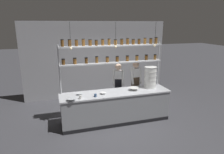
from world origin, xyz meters
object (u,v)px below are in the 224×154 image
(prep_bowl_near_left, at_px, (134,89))
(spice_shelf_unit, at_px, (112,55))
(serving_cup_front, at_px, (95,95))
(prep_bowl_center_front, at_px, (103,93))
(container_stack, at_px, (150,77))
(prep_bowl_center_back, at_px, (71,100))
(prep_bowl_near_right, at_px, (80,94))
(serving_cup_by_board, at_px, (80,97))
(chef_left, at_px, (118,84))
(chef_center, at_px, (135,82))

(prep_bowl_near_left, bearing_deg, spice_shelf_unit, 151.31)
(spice_shelf_unit, bearing_deg, serving_cup_front, -140.05)
(prep_bowl_center_front, bearing_deg, container_stack, 6.24)
(spice_shelf_unit, distance_m, prep_bowl_center_back, 1.76)
(prep_bowl_center_back, relative_size, prep_bowl_near_right, 1.40)
(serving_cup_by_board, bearing_deg, prep_bowl_near_left, 9.05)
(prep_bowl_center_front, bearing_deg, prep_bowl_near_right, 168.64)
(chef_left, height_order, container_stack, chef_left)
(prep_bowl_near_right, bearing_deg, chef_center, 15.65)
(prep_bowl_near_left, relative_size, prep_bowl_near_right, 1.66)
(chef_left, distance_m, serving_cup_by_board, 1.71)
(prep_bowl_near_left, height_order, prep_bowl_near_right, prep_bowl_near_left)
(chef_center, distance_m, serving_cup_front, 1.74)
(spice_shelf_unit, xyz_separation_m, prep_bowl_near_left, (0.58, -0.32, -1.01))
(chef_center, height_order, serving_cup_by_board, chef_center)
(chef_left, height_order, prep_bowl_near_right, chef_left)
(serving_cup_front, bearing_deg, serving_cup_by_board, -174.83)
(chef_center, bearing_deg, prep_bowl_center_back, -156.92)
(spice_shelf_unit, distance_m, container_stack, 1.38)
(serving_cup_by_board, bearing_deg, prep_bowl_near_right, 86.61)
(prep_bowl_center_front, bearing_deg, prep_bowl_near_left, 4.11)
(chef_left, relative_size, chef_center, 0.96)
(spice_shelf_unit, bearing_deg, prep_bowl_center_front, -135.00)
(spice_shelf_unit, bearing_deg, chef_center, 17.68)
(prep_bowl_near_right, relative_size, serving_cup_front, 2.09)
(spice_shelf_unit, height_order, prep_bowl_near_right, spice_shelf_unit)
(container_stack, bearing_deg, prep_bowl_near_left, -170.27)
(prep_bowl_near_left, distance_m, serving_cup_front, 1.24)
(spice_shelf_unit, distance_m, chef_center, 1.37)
(prep_bowl_center_back, height_order, serving_cup_by_board, serving_cup_by_board)
(serving_cup_front, bearing_deg, spice_shelf_unit, 39.95)
(spice_shelf_unit, xyz_separation_m, chef_center, (0.89, 0.28, -1.01))
(prep_bowl_center_back, distance_m, prep_bowl_near_right, 0.46)
(container_stack, xyz_separation_m, prep_bowl_center_front, (-1.54, -0.17, -0.31))
(chef_left, relative_size, prep_bowl_near_left, 5.43)
(serving_cup_front, bearing_deg, chef_center, 28.23)
(spice_shelf_unit, relative_size, prep_bowl_center_back, 12.49)
(prep_bowl_center_back, xyz_separation_m, prep_bowl_near_right, (0.26, 0.38, -0.01))
(spice_shelf_unit, height_order, container_stack, spice_shelf_unit)
(spice_shelf_unit, distance_m, prep_bowl_near_left, 1.21)
(serving_cup_by_board, bearing_deg, container_stack, 9.23)
(chef_center, relative_size, prep_bowl_near_left, 5.69)
(serving_cup_front, bearing_deg, chef_left, 44.59)
(prep_bowl_center_back, bearing_deg, serving_cup_front, 8.56)
(prep_bowl_center_back, xyz_separation_m, serving_cup_by_board, (0.24, 0.06, 0.02))
(prep_bowl_near_left, height_order, prep_bowl_center_back, prep_bowl_near_left)
(spice_shelf_unit, height_order, prep_bowl_center_front, spice_shelf_unit)
(container_stack, height_order, prep_bowl_near_left, container_stack)
(chef_left, distance_m, prep_bowl_near_left, 0.78)
(chef_left, distance_m, prep_bowl_center_front, 1.08)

